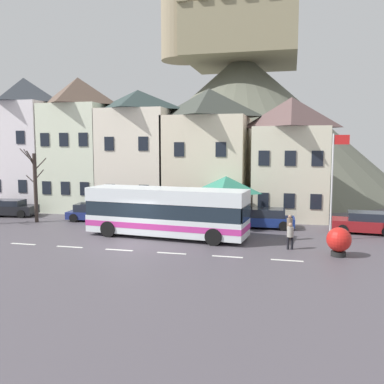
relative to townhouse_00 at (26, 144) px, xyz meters
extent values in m
cube|color=#4C474F|center=(14.43, -11.54, -5.91)|extent=(40.00, 60.00, 0.06)
cube|color=silver|center=(8.43, -12.65, -5.87)|extent=(1.60, 0.20, 0.01)
cube|color=silver|center=(11.43, -12.65, -5.87)|extent=(1.60, 0.20, 0.01)
cube|color=silver|center=(14.43, -12.65, -5.87)|extent=(1.60, 0.20, 0.01)
cube|color=silver|center=(17.43, -12.65, -5.87)|extent=(1.60, 0.20, 0.01)
cube|color=silver|center=(20.43, -12.65, -5.87)|extent=(1.60, 0.20, 0.01)
cube|color=silver|center=(23.43, -12.65, -5.87)|extent=(1.60, 0.20, 0.01)
cube|color=white|center=(0.00, 0.00, -1.12)|extent=(5.11, 5.08, 9.52)
pyramid|color=#373C44|center=(0.00, 0.00, 4.76)|extent=(5.11, 5.08, 2.24)
cube|color=black|center=(1.28, -2.57, -3.60)|extent=(0.80, 0.06, 1.10)
cube|color=black|center=(1.28, -2.57, 0.54)|extent=(0.80, 0.06, 1.10)
cube|color=silver|center=(5.32, 0.02, -1.27)|extent=(5.23, 5.11, 9.21)
pyramid|color=brown|center=(5.32, 0.02, 4.52)|extent=(5.23, 5.11, 2.38)
cube|color=black|center=(3.58, -2.57, -3.68)|extent=(0.80, 0.06, 1.10)
cube|color=black|center=(5.32, -2.57, -3.68)|extent=(0.80, 0.06, 1.10)
cube|color=black|center=(7.07, -2.57, -3.68)|extent=(0.80, 0.06, 1.10)
cube|color=black|center=(3.58, -2.57, 0.33)|extent=(0.80, 0.06, 1.10)
cube|color=black|center=(5.32, -2.57, 0.33)|extent=(0.80, 0.06, 1.10)
cube|color=black|center=(7.07, -2.57, 0.33)|extent=(0.80, 0.06, 1.10)
cube|color=silver|center=(10.77, 0.17, -1.52)|extent=(5.75, 5.42, 8.71)
pyramid|color=#2C3A39|center=(10.77, 0.17, 3.66)|extent=(5.75, 5.42, 1.67)
cube|color=black|center=(9.33, -2.57, -3.80)|extent=(0.80, 0.06, 1.10)
cube|color=black|center=(12.21, -2.57, -3.80)|extent=(0.80, 0.06, 1.10)
cube|color=black|center=(9.33, -2.57, -0.01)|extent=(0.80, 0.06, 1.10)
cube|color=black|center=(12.21, -2.57, -0.01)|extent=(0.80, 0.06, 1.10)
cube|color=beige|center=(16.73, 0.95, -1.85)|extent=(6.48, 6.97, 8.05)
pyramid|color=#393E37|center=(16.73, 0.95, 3.35)|extent=(6.48, 6.97, 2.35)
cube|color=black|center=(15.11, -2.57, -3.95)|extent=(0.80, 0.06, 1.10)
cube|color=black|center=(18.35, -2.57, -3.95)|extent=(0.80, 0.06, 1.10)
cube|color=black|center=(15.11, -2.57, -0.45)|extent=(0.80, 0.06, 1.10)
cube|color=black|center=(18.35, -2.57, -0.45)|extent=(0.80, 0.06, 1.10)
cube|color=beige|center=(23.43, 0.87, -2.31)|extent=(5.62, 6.81, 7.13)
pyramid|color=brown|center=(23.43, 0.87, 2.45)|extent=(5.62, 6.81, 2.40)
cube|color=black|center=(21.55, -2.57, -4.17)|extent=(0.80, 0.06, 1.10)
cube|color=black|center=(23.43, -2.57, -4.17)|extent=(0.80, 0.06, 1.10)
cube|color=black|center=(25.30, -2.57, -4.17)|extent=(0.80, 0.06, 1.10)
cube|color=black|center=(21.55, -2.57, -1.07)|extent=(0.80, 0.06, 1.10)
cube|color=black|center=(23.43, -2.57, -1.07)|extent=(0.80, 0.06, 1.10)
cube|color=black|center=(25.30, -2.57, -1.07)|extent=(0.80, 0.06, 1.10)
cone|color=#5D5F51|center=(17.14, 20.55, 2.84)|extent=(39.85, 39.85, 17.44)
cube|color=gray|center=(17.14, 20.55, 13.07)|extent=(13.42, 13.42, 5.80)
cylinder|color=gray|center=(10.44, 17.20, 14.70)|extent=(5.66, 5.66, 9.06)
cube|color=silver|center=(15.99, -8.89, -5.09)|extent=(10.32, 3.53, 1.07)
cube|color=#BF338C|center=(15.99, -8.89, -5.04)|extent=(10.34, 3.55, 0.36)
cube|color=#19232D|center=(15.99, -8.89, -4.11)|extent=(10.21, 3.48, 0.90)
cube|color=silver|center=(15.99, -8.89, -3.23)|extent=(10.32, 3.53, 0.85)
cube|color=#19232D|center=(21.04, -9.41, -4.11)|extent=(0.28, 2.10, 0.87)
cylinder|color=black|center=(19.54, -8.04, -5.38)|extent=(1.02, 0.38, 1.00)
cylinder|color=black|center=(19.29, -10.44, -5.38)|extent=(1.02, 0.38, 1.00)
cylinder|color=black|center=(12.70, -7.34, -5.38)|extent=(1.02, 0.38, 1.00)
cylinder|color=black|center=(12.45, -9.74, -5.38)|extent=(1.02, 0.38, 1.00)
cylinder|color=#473D33|center=(17.44, -3.03, -4.68)|extent=(0.14, 0.14, 2.40)
cylinder|color=#473D33|center=(20.74, -3.03, -4.68)|extent=(0.14, 0.14, 2.40)
cylinder|color=#473D33|center=(17.44, -6.33, -4.68)|extent=(0.14, 0.14, 2.40)
cylinder|color=#473D33|center=(20.74, -6.33, -4.68)|extent=(0.14, 0.14, 2.40)
pyramid|color=#2F8066|center=(19.09, -4.68, -2.89)|extent=(3.60, 3.60, 1.18)
cube|color=black|center=(1.28, -4.29, -5.35)|extent=(4.38, 2.34, 0.69)
cube|color=#1E232D|center=(1.07, -4.32, -4.78)|extent=(2.69, 1.90, 0.45)
cylinder|color=black|center=(2.53, -3.26, -5.56)|extent=(0.66, 0.29, 0.64)
cylinder|color=black|center=(2.76, -4.95, -5.56)|extent=(0.66, 0.29, 0.64)
cylinder|color=black|center=(-0.20, -3.63, -5.56)|extent=(0.66, 0.29, 0.64)
cube|color=navy|center=(8.95, -4.62, -5.42)|extent=(4.12, 2.24, 0.55)
cube|color=#1E232D|center=(8.75, -4.64, -4.86)|extent=(2.52, 1.86, 0.57)
cylinder|color=black|center=(10.16, -3.60, -5.56)|extent=(0.66, 0.26, 0.64)
cylinder|color=black|center=(10.34, -5.37, -5.56)|extent=(0.66, 0.26, 0.64)
cylinder|color=black|center=(7.56, -3.86, -5.56)|extent=(0.66, 0.26, 0.64)
cylinder|color=black|center=(7.74, -5.63, -5.56)|extent=(0.66, 0.26, 0.64)
cube|color=navy|center=(21.61, -4.42, -5.40)|extent=(4.50, 1.92, 0.60)
cube|color=#1E232D|center=(21.83, -4.41, -4.81)|extent=(2.72, 1.64, 0.57)
cylinder|color=black|center=(20.18, -5.31, -5.56)|extent=(0.65, 0.22, 0.64)
cylinder|color=black|center=(20.12, -3.63, -5.56)|extent=(0.65, 0.22, 0.64)
cylinder|color=black|center=(23.11, -5.20, -5.56)|extent=(0.65, 0.22, 0.64)
cylinder|color=black|center=(23.05, -3.52, -5.56)|extent=(0.65, 0.22, 0.64)
cube|color=maroon|center=(28.23, -4.68, -5.35)|extent=(4.09, 2.20, 0.69)
cube|color=#1E232D|center=(28.43, -4.69, -4.75)|extent=(2.50, 1.85, 0.52)
cylinder|color=black|center=(26.86, -5.48, -5.56)|extent=(0.65, 0.25, 0.64)
cylinder|color=black|center=(27.00, -3.67, -5.56)|extent=(0.65, 0.25, 0.64)
cylinder|color=black|center=(29.60, -3.88, -5.56)|extent=(0.65, 0.25, 0.64)
cylinder|color=#38332D|center=(23.50, -8.06, -5.53)|extent=(0.18, 0.18, 0.70)
cylinder|color=#38332D|center=(23.51, -7.85, -5.53)|extent=(0.18, 0.18, 0.70)
cylinder|color=#7F6B56|center=(23.51, -7.96, -4.88)|extent=(0.34, 0.34, 0.69)
sphere|color=#9E7A60|center=(23.51, -7.96, -4.44)|extent=(0.20, 0.20, 0.20)
cylinder|color=black|center=(23.45, -10.34, -5.50)|extent=(0.13, 0.13, 0.75)
cylinder|color=black|center=(23.66, -10.30, -5.50)|extent=(0.13, 0.13, 0.75)
cylinder|color=gray|center=(23.56, -10.32, -4.89)|extent=(0.36, 0.36, 0.56)
sphere|color=#9E7A60|center=(23.56, -10.32, -4.50)|extent=(0.23, 0.23, 0.23)
cube|color=#473828|center=(17.50, -2.98, -5.43)|extent=(1.63, 0.45, 0.08)
cube|color=#473828|center=(17.50, -2.75, -5.21)|extent=(1.63, 0.06, 0.40)
cube|color=#2D2D33|center=(16.76, -2.98, -5.65)|extent=(0.08, 0.36, 0.45)
cube|color=#2D2D33|center=(18.23, -2.98, -5.65)|extent=(0.08, 0.36, 0.45)
cylinder|color=silver|center=(25.90, -7.45, -2.68)|extent=(0.10, 0.10, 6.40)
cube|color=red|center=(26.35, -7.45, 0.18)|extent=(0.90, 0.03, 0.56)
cylinder|color=black|center=(26.00, -11.21, -5.75)|extent=(0.76, 0.76, 0.25)
sphere|color=red|center=(26.00, -11.21, -5.00)|extent=(1.26, 1.26, 1.26)
cylinder|color=#382D28|center=(4.98, -6.19, -3.30)|extent=(0.27, 0.27, 5.15)
cylinder|color=#382D28|center=(4.61, -5.70, -2.41)|extent=(0.83, 1.06, 0.92)
cylinder|color=#382D28|center=(4.66, -6.25, -2.67)|extent=(0.71, 0.20, 0.67)
cylinder|color=#382D28|center=(4.88, -6.49, -1.03)|extent=(0.32, 0.70, 1.02)
cylinder|color=#382D28|center=(5.40, -6.27, -2.32)|extent=(0.90, 0.25, 0.81)
cylinder|color=#382D28|center=(4.43, -6.23, -0.94)|extent=(1.17, 0.16, 1.17)
cylinder|color=#382D28|center=(5.27, -5.86, -1.54)|extent=(0.66, 0.74, 0.93)
cylinder|color=#382D28|center=(4.84, -6.58, -1.06)|extent=(0.36, 0.85, 1.30)
camera|label=1|loc=(23.54, -33.43, -0.21)|focal=38.91mm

